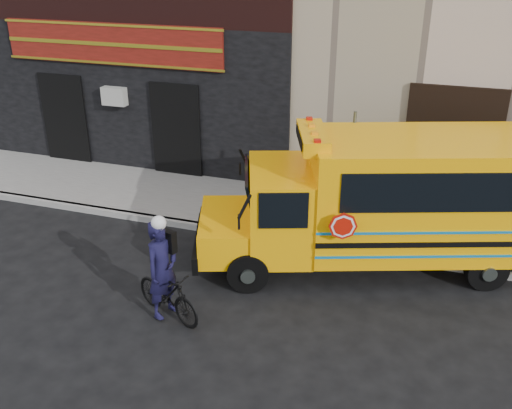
{
  "coord_description": "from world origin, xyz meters",
  "views": [
    {
      "loc": [
        3.68,
        -8.28,
        6.14
      ],
      "look_at": [
        0.29,
        1.85,
        1.21
      ],
      "focal_mm": 40.0,
      "sensor_mm": 36.0,
      "label": 1
    }
  ],
  "objects_px": {
    "school_bus": "(389,198)",
    "sign_pole": "(351,172)",
    "cyclist": "(163,272)",
    "bicycle": "(167,294)"
  },
  "relations": [
    {
      "from": "cyclist",
      "to": "bicycle",
      "type": "bearing_deg",
      "value": -81.56
    },
    {
      "from": "cyclist",
      "to": "sign_pole",
      "type": "bearing_deg",
      "value": -16.72
    },
    {
      "from": "sign_pole",
      "to": "cyclist",
      "type": "bearing_deg",
      "value": -123.44
    },
    {
      "from": "school_bus",
      "to": "bicycle",
      "type": "relative_size",
      "value": 4.57
    },
    {
      "from": "school_bus",
      "to": "sign_pole",
      "type": "bearing_deg",
      "value": 138.73
    },
    {
      "from": "school_bus",
      "to": "cyclist",
      "type": "bearing_deg",
      "value": -138.49
    },
    {
      "from": "school_bus",
      "to": "bicycle",
      "type": "height_order",
      "value": "school_bus"
    },
    {
      "from": "school_bus",
      "to": "bicycle",
      "type": "distance_m",
      "value": 4.73
    },
    {
      "from": "bicycle",
      "to": "cyclist",
      "type": "bearing_deg",
      "value": 105.3
    },
    {
      "from": "sign_pole",
      "to": "cyclist",
      "type": "xyz_separation_m",
      "value": [
        -2.57,
        -3.89,
        -0.73
      ]
    }
  ]
}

